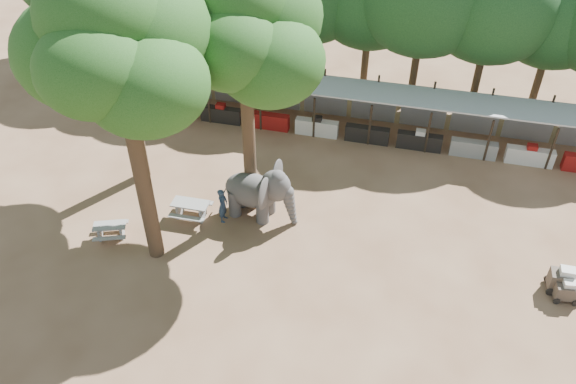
% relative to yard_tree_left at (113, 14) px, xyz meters
% --- Properties ---
extents(ground, '(100.00, 100.00, 0.00)m').
position_rel_yard_tree_left_xyz_m(ground, '(9.13, -7.19, -8.20)').
color(ground, brown).
rests_on(ground, ground).
extents(vendor_stalls, '(28.00, 2.99, 2.80)m').
position_rel_yard_tree_left_xyz_m(vendor_stalls, '(9.13, 6.65, -7.02)').
color(vendor_stalls, '#A0A4A9').
rests_on(vendor_stalls, ground).
extents(yard_tree_left, '(7.10, 6.90, 11.02)m').
position_rel_yard_tree_left_xyz_m(yard_tree_left, '(0.00, 0.00, 0.00)').
color(yard_tree_left, '#332316').
rests_on(yard_tree_left, ground).
extents(yard_tree_center, '(7.10, 6.90, 12.04)m').
position_rel_yard_tree_left_xyz_m(yard_tree_center, '(3.00, -5.00, 1.01)').
color(yard_tree_center, '#332316').
rests_on(yard_tree_center, ground).
extents(yard_tree_back, '(7.10, 6.90, 11.36)m').
position_rel_yard_tree_left_xyz_m(yard_tree_back, '(6.00, -1.00, 0.34)').
color(yard_tree_back, '#332316').
rests_on(yard_tree_back, ground).
extents(backdrop_trees, '(46.46, 5.95, 8.33)m').
position_rel_yard_tree_left_xyz_m(backdrop_trees, '(9.13, 11.81, -2.69)').
color(backdrop_trees, '#332316').
rests_on(backdrop_trees, ground).
extents(elephant, '(3.59, 2.71, 2.70)m').
position_rel_yard_tree_left_xyz_m(elephant, '(6.70, -1.68, -6.85)').
color(elephant, '#3F3D3C').
rests_on(elephant, ground).
extents(handler, '(0.42, 0.62, 1.71)m').
position_rel_yard_tree_left_xyz_m(handler, '(5.19, -2.45, -7.34)').
color(handler, '#26384C').
rests_on(handler, ground).
extents(picnic_table_near, '(1.76, 1.68, 0.70)m').
position_rel_yard_tree_left_xyz_m(picnic_table_near, '(0.80, -4.77, -7.74)').
color(picnic_table_near, gray).
rests_on(picnic_table_near, ground).
extents(picnic_table_far, '(1.70, 1.54, 0.83)m').
position_rel_yard_tree_left_xyz_m(picnic_table_far, '(3.69, -2.63, -7.66)').
color(picnic_table_far, gray).
rests_on(picnic_table_far, ground).
extents(cart_front, '(1.05, 0.76, 0.96)m').
position_rel_yard_tree_left_xyz_m(cart_front, '(19.62, -3.58, -7.73)').
color(cart_front, '#3D332B').
rests_on(cart_front, ground).
extents(cart_back, '(1.23, 0.81, 1.19)m').
position_rel_yard_tree_left_xyz_m(cart_back, '(19.54, -3.13, -7.61)').
color(cart_back, '#3D332B').
rests_on(cart_back, ground).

